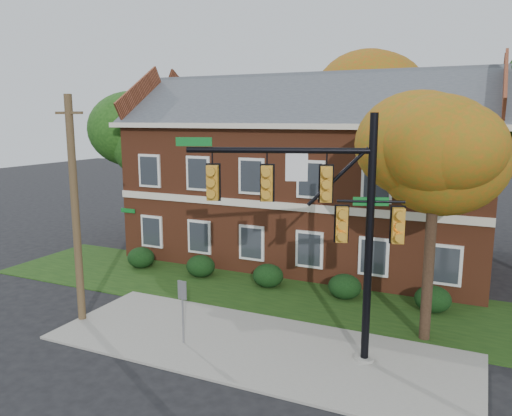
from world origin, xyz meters
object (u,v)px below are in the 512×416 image
at_px(tree_far_rear, 369,96).
at_px(hedge_far_left, 141,258).
at_px(utility_pole, 75,210).
at_px(hedge_right, 345,287).
at_px(hedge_center, 268,276).
at_px(hedge_far_right, 433,299).
at_px(tree_near_right, 444,144).
at_px(hedge_left, 201,266).
at_px(traffic_signal, 323,212).
at_px(apartment_building, 308,166).
at_px(tree_left_rear, 143,132).
at_px(sign_post, 182,302).

bearing_deg(tree_far_rear, hedge_far_left, -122.50).
height_order(tree_far_rear, utility_pole, tree_far_rear).
bearing_deg(hedge_right, hedge_center, 180.00).
height_order(hedge_far_right, tree_far_rear, tree_far_rear).
distance_m(hedge_right, utility_pole, 11.12).
bearing_deg(tree_near_right, hedge_left, 165.19).
bearing_deg(traffic_signal, hedge_right, 78.15).
height_order(hedge_far_left, traffic_signal, traffic_signal).
distance_m(apartment_building, hedge_center, 6.89).
bearing_deg(hedge_far_left, tree_far_rear, 57.50).
distance_m(apartment_building, tree_far_rear, 8.84).
xyz_separation_m(apartment_building, tree_far_rear, (1.34, 7.84, 3.86)).
xyz_separation_m(tree_near_right, tree_left_rear, (-16.95, 6.97, 0.01)).
height_order(hedge_far_right, traffic_signal, traffic_signal).
height_order(hedge_center, tree_near_right, tree_near_right).
distance_m(apartment_building, sign_post, 12.28).
distance_m(tree_near_right, tree_far_rear, 17.12).
height_order(apartment_building, hedge_left, apartment_building).
distance_m(tree_near_right, tree_left_rear, 18.33).
relative_size(hedge_far_right, tree_near_right, 0.16).
bearing_deg(tree_left_rear, utility_pole, -65.01).
height_order(tree_near_right, tree_left_rear, tree_left_rear).
height_order(hedge_center, utility_pole, utility_pole).
distance_m(apartment_building, utility_pole, 12.61).
bearing_deg(hedge_right, tree_left_rear, 162.63).
bearing_deg(apartment_building, sign_post, -91.27).
relative_size(tree_left_rear, sign_post, 3.97).
height_order(hedge_far_left, utility_pole, utility_pole).
xyz_separation_m(hedge_far_right, tree_far_rear, (-5.66, 13.09, 8.32)).
relative_size(apartment_building, tree_near_right, 2.19).
bearing_deg(traffic_signal, apartment_building, 92.14).
bearing_deg(hedge_far_right, tree_left_rear, 166.11).
height_order(hedge_far_left, hedge_left, same).
bearing_deg(tree_near_right, hedge_center, 158.58).
bearing_deg(hedge_center, tree_left_rear, 156.96).
bearing_deg(utility_pole, hedge_center, 56.55).
relative_size(hedge_far_left, traffic_signal, 0.18).
relative_size(apartment_building, hedge_right, 13.43).
xyz_separation_m(tree_left_rear, sign_post, (9.47, -10.66, -5.16)).
relative_size(tree_near_right, traffic_signal, 1.12).
distance_m(hedge_far_right, utility_pole, 13.93).
xyz_separation_m(hedge_right, tree_left_rear, (-13.23, 4.14, 6.16)).
xyz_separation_m(hedge_far_left, hedge_far_right, (14.00, 0.00, 0.00)).
distance_m(hedge_left, hedge_far_right, 10.50).
xyz_separation_m(hedge_left, traffic_signal, (7.70, -5.65, 4.21)).
xyz_separation_m(hedge_left, tree_left_rear, (-6.23, 4.14, 6.16)).
height_order(tree_far_rear, traffic_signal, tree_far_rear).
xyz_separation_m(traffic_signal, utility_pole, (-9.04, -0.72, -0.53)).
distance_m(apartment_building, traffic_signal, 11.68).
bearing_deg(tree_far_rear, hedge_center, -95.85).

